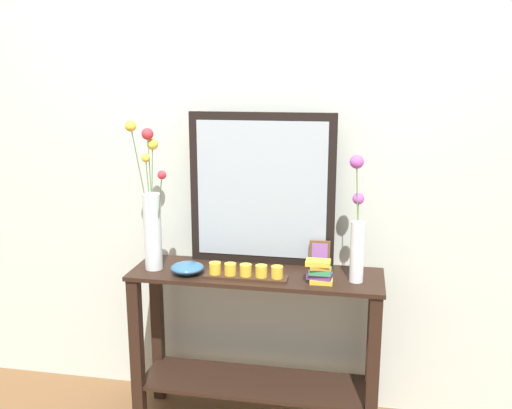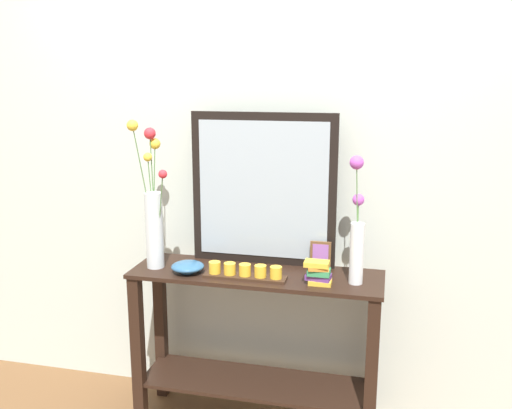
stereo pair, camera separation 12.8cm
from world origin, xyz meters
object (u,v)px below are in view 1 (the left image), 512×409
object	(u,v)px
candle_tray	(246,272)
picture_frame_small	(320,255)
tall_vase_left	(152,215)
book_stack	(320,272)
decorative_bowl	(187,268)
vase_right	(357,233)
console_table	(256,334)
mirror_leaning	(261,190)

from	to	relation	value
candle_tray	picture_frame_small	world-z (taller)	picture_frame_small
tall_vase_left	book_stack	world-z (taller)	tall_vase_left
candle_tray	decorative_bowl	xyz separation A→B (m)	(-0.29, 0.01, 0.00)
tall_vase_left	vase_right	distance (m)	0.98
console_table	book_stack	xyz separation A→B (m)	(0.31, -0.08, 0.38)
mirror_leaning	decorative_bowl	bearing A→B (deg)	-144.16
tall_vase_left	decorative_bowl	world-z (taller)	tall_vase_left
candle_tray	book_stack	size ratio (longest dim) A/B	3.17
console_table	tall_vase_left	size ratio (longest dim) A/B	1.67
mirror_leaning	picture_frame_small	world-z (taller)	mirror_leaning
vase_right	picture_frame_small	world-z (taller)	vase_right
mirror_leaning	tall_vase_left	xyz separation A→B (m)	(-0.51, -0.18, -0.11)
vase_right	picture_frame_small	size ratio (longest dim) A/B	4.04
tall_vase_left	book_stack	bearing A→B (deg)	-3.64
mirror_leaning	candle_tray	world-z (taller)	mirror_leaning
mirror_leaning	decorative_bowl	size ratio (longest dim) A/B	4.77
candle_tray	vase_right	bearing A→B (deg)	7.26
candle_tray	picture_frame_small	distance (m)	0.38
tall_vase_left	book_stack	distance (m)	0.85
decorative_bowl	book_stack	xyz separation A→B (m)	(0.63, -0.01, 0.02)
tall_vase_left	console_table	bearing A→B (deg)	3.59
book_stack	candle_tray	bearing A→B (deg)	179.98
vase_right	mirror_leaning	bearing A→B (deg)	160.18
tall_vase_left	decorative_bowl	xyz separation A→B (m)	(0.19, -0.05, -0.24)
vase_right	book_stack	bearing A→B (deg)	-158.10
console_table	decorative_bowl	world-z (taller)	decorative_bowl
console_table	candle_tray	xyz separation A→B (m)	(-0.03, -0.08, 0.35)
mirror_leaning	candle_tray	xyz separation A→B (m)	(-0.03, -0.23, -0.35)
mirror_leaning	book_stack	world-z (taller)	mirror_leaning
console_table	candle_tray	world-z (taller)	candle_tray
book_stack	vase_right	bearing A→B (deg)	21.90
mirror_leaning	candle_tray	distance (m)	0.42
vase_right	book_stack	distance (m)	0.25
picture_frame_small	book_stack	size ratio (longest dim) A/B	1.16
tall_vase_left	mirror_leaning	bearing A→B (deg)	19.87
console_table	picture_frame_small	xyz separation A→B (m)	(0.30, 0.11, 0.39)
console_table	book_stack	bearing A→B (deg)	-15.05
console_table	candle_tray	bearing A→B (deg)	-111.54
mirror_leaning	tall_vase_left	distance (m)	0.55
vase_right	book_stack	xyz separation A→B (m)	(-0.16, -0.06, -0.18)
tall_vase_left	vase_right	bearing A→B (deg)	0.72
console_table	candle_tray	distance (m)	0.36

